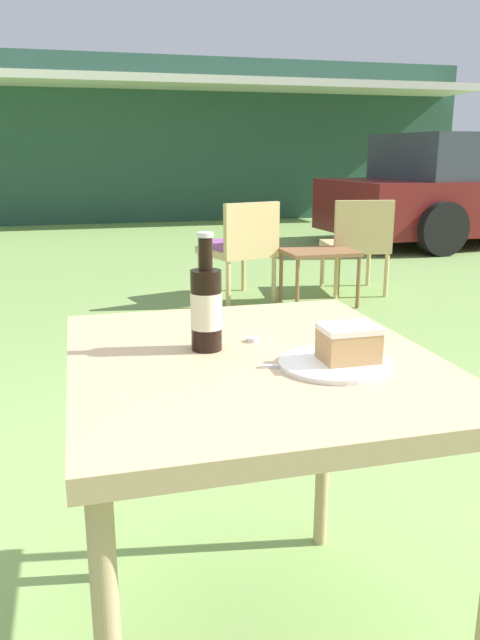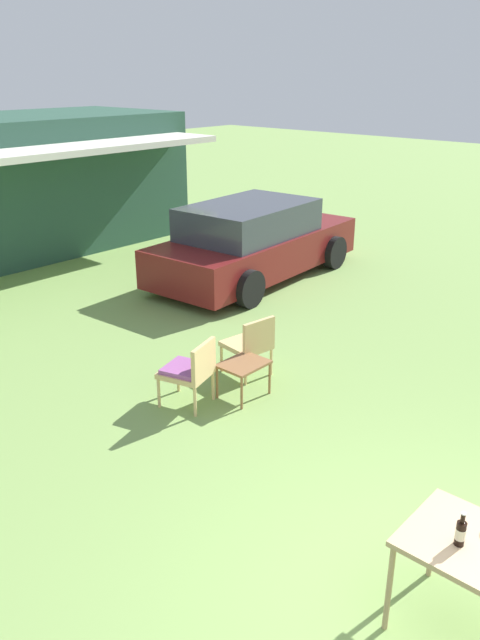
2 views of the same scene
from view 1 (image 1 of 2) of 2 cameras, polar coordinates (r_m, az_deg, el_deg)
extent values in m
cube|color=#284C3D|center=(12.79, -5.26, 15.86)|extent=(9.75, 3.39, 2.73)
cube|color=silver|center=(10.59, -3.15, 20.82)|extent=(9.27, 1.20, 0.12)
cube|color=#383D47|center=(9.02, 21.00, 13.78)|extent=(2.53, 1.74, 0.57)
cylinder|color=black|center=(9.14, 11.34, 9.40)|extent=(0.64, 0.24, 0.63)
cylinder|color=black|center=(7.67, 17.97, 7.94)|extent=(0.64, 0.24, 0.63)
cylinder|color=tan|center=(5.43, 0.30, 4.61)|extent=(0.04, 0.04, 0.36)
cylinder|color=tan|center=(5.23, -3.68, 4.17)|extent=(0.04, 0.04, 0.36)
cylinder|color=tan|center=(5.04, 3.11, 3.78)|extent=(0.04, 0.04, 0.36)
cylinder|color=tan|center=(4.82, -1.08, 3.27)|extent=(0.04, 0.04, 0.36)
cube|color=tan|center=(5.09, -0.35, 6.32)|extent=(0.61, 0.64, 0.06)
cube|color=tan|center=(4.86, 1.10, 8.49)|extent=(0.48, 0.18, 0.37)
cube|color=#995193|center=(5.08, -0.35, 6.94)|extent=(0.54, 0.55, 0.05)
cylinder|color=tan|center=(5.76, 11.65, 4.90)|extent=(0.04, 0.04, 0.36)
cylinder|color=tan|center=(5.64, 7.54, 4.87)|extent=(0.04, 0.04, 0.36)
cylinder|color=tan|center=(5.32, 13.22, 3.99)|extent=(0.04, 0.04, 0.36)
cylinder|color=tan|center=(5.19, 8.79, 3.95)|extent=(0.04, 0.04, 0.36)
cube|color=tan|center=(5.44, 10.40, 6.64)|extent=(0.55, 0.59, 0.06)
cube|color=tan|center=(5.19, 11.28, 8.62)|extent=(0.48, 0.12, 0.37)
cube|color=brown|center=(4.92, 7.29, 6.17)|extent=(0.55, 0.44, 0.03)
cylinder|color=brown|center=(4.69, 5.26, 3.12)|extent=(0.03, 0.03, 0.40)
cylinder|color=brown|center=(4.88, 10.76, 3.38)|extent=(0.03, 0.03, 0.40)
cylinder|color=brown|center=(5.05, 3.77, 4.00)|extent=(0.03, 0.03, 0.40)
cylinder|color=brown|center=(5.22, 8.96, 4.23)|extent=(0.03, 0.03, 0.40)
cube|color=tan|center=(1.30, 1.13, -4.10)|extent=(0.74, 0.86, 0.04)
cylinder|color=tan|center=(1.76, -13.22, -12.58)|extent=(0.04, 0.04, 0.72)
cylinder|color=tan|center=(1.88, 7.65, -10.40)|extent=(0.04, 0.04, 0.72)
cylinder|color=white|center=(1.24, 8.65, -3.96)|extent=(0.22, 0.22, 0.01)
cube|color=tan|center=(1.24, 9.89, -2.33)|extent=(0.11, 0.08, 0.06)
cube|color=silver|center=(1.23, 9.96, -0.77)|extent=(0.11, 0.09, 0.01)
cylinder|color=black|center=(1.31, -3.10, 0.89)|extent=(0.07, 0.07, 0.17)
cylinder|color=black|center=(1.28, -3.18, 6.07)|extent=(0.03, 0.03, 0.07)
cylinder|color=silver|center=(1.28, -3.20, 7.79)|extent=(0.03, 0.03, 0.01)
cylinder|color=beige|center=(1.31, -3.10, 0.89)|extent=(0.07, 0.07, 0.08)
cube|color=silver|center=(1.23, 5.76, -4.18)|extent=(0.17, 0.05, 0.01)
cylinder|color=silver|center=(1.38, 1.16, -1.79)|extent=(0.03, 0.03, 0.01)
camera|label=2|loc=(3.91, -112.37, 34.09)|focal=35.00mm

